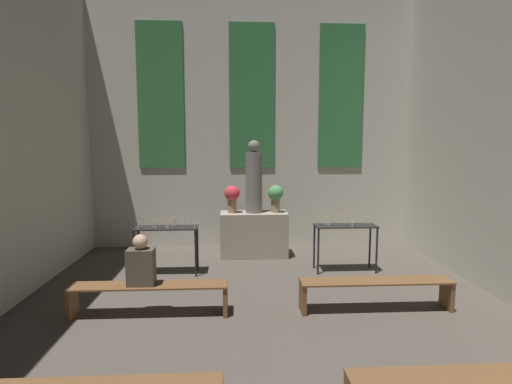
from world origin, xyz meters
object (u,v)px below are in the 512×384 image
Objects in this scene: person_seated at (141,263)px; statue at (254,179)px; flower_vase_left at (232,196)px; flower_vase_right at (276,196)px; candle_rack_right at (345,232)px; pew_back_left at (149,292)px; altar at (254,234)px; candle_rack_left at (166,234)px; pew_back_right at (376,288)px.

statue is at bearing 59.87° from person_seated.
flower_vase_left is 0.91m from flower_vase_right.
pew_back_left is at bearing -150.78° from candle_rack_right.
altar is 1.98m from candle_rack_left.
altar reaches higher than pew_back_left.
pew_back_right is at bearing -29.14° from candle_rack_left.
candle_rack_left is at bearing -152.35° from flower_vase_right.
person_seated is at bearing -120.13° from altar.
flower_vase_right is (0.45, -0.00, 0.81)m from altar.
statue is 2.16m from candle_rack_left.
person_seated reaches higher than candle_rack_right.
statue is at bearing 180.00° from flower_vase_right.
pew_back_right is at bearing -91.72° from candle_rack_right.
altar is 2.46× the size of flower_vase_left.
flower_vase_left reaches higher than candle_rack_left.
pew_back_left is 3.07× the size of person_seated.
candle_rack_left is 3.27m from candle_rack_right.
candle_rack_right is at bearing 28.50° from person_seated.
candle_rack_left is (-1.18, -1.09, -0.55)m from flower_vase_left.
flower_vase_left is 1.00× the size of flower_vase_right.
flower_vase_left is 0.27× the size of pew_back_left.
flower_vase_left reaches higher than pew_back_right.
statue is at bearing -90.00° from altar.
person_seated is at bearing -126.40° from flower_vase_right.
statue is 3.53m from pew_back_left.
flower_vase_left is at bearing 180.00° from statue.
flower_vase_right is at bearing 54.86° from pew_back_left.
candle_rack_left is at bearing 91.84° from pew_back_left.
flower_vase_left is at bearing 67.05° from person_seated.
flower_vase_right is 0.50× the size of candle_rack_right.
flower_vase_left is (-0.45, -0.00, 0.81)m from altar.
pew_back_right is (2.03, -2.88, -0.95)m from flower_vase_left.
pew_back_right is 3.28m from person_seated.
pew_back_right is (-0.05, -1.79, -0.40)m from candle_rack_right.
person_seated is at bearing -180.00° from pew_back_left.
statue is 2.15× the size of person_seated.
altar is 1.98m from candle_rack_right.
statue reaches higher than person_seated.
candle_rack_right reaches higher than pew_back_left.
candle_rack_right reaches higher than altar.
statue is at bearing 146.26° from candle_rack_right.
flower_vase_right reaches higher than altar.
candle_rack_right is 3.70m from pew_back_left.
pew_back_right is (3.15, 0.00, 0.00)m from pew_back_left.
altar is at bearing 118.67° from pew_back_right.
altar is 3.29m from pew_back_right.
flower_vase_right is (0.45, 0.00, -0.35)m from statue.
flower_vase_right is 0.27× the size of pew_back_left.
candle_rack_right is (1.63, -1.09, 0.26)m from altar.
altar is 3.29m from pew_back_left.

